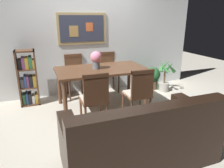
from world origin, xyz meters
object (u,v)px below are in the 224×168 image
at_px(dining_chair_far_right, 108,68).
at_px(potted_palm, 165,78).
at_px(leather_couch, 141,139).
at_px(bookshelf, 28,79).
at_px(dining_table, 102,73).
at_px(dining_chair_far_left, 75,72).
at_px(flower_vase, 96,59).
at_px(dining_chair_near_right, 139,91).
at_px(potted_ivy, 153,77).
at_px(dining_chair_near_left, 94,96).

xyz_separation_m(dining_chair_far_right, potted_palm, (1.23, -0.53, -0.22)).
xyz_separation_m(dining_chair_far_right, leather_couch, (-0.50, -2.57, -0.22)).
xyz_separation_m(leather_couch, potted_palm, (1.72, 2.04, 0.01)).
height_order(bookshelf, potted_palm, bookshelf).
xyz_separation_m(dining_table, dining_chair_far_right, (0.42, 0.81, -0.13)).
relative_size(dining_chair_far_left, potted_palm, 1.22).
bearing_deg(leather_couch, flower_vase, 90.40).
height_order(dining_chair_near_right, potted_ivy, dining_chair_near_right).
xyz_separation_m(dining_table, flower_vase, (-0.10, 0.01, 0.28)).
bearing_deg(flower_vase, potted_ivy, 18.76).
relative_size(dining_chair_far_right, potted_ivy, 1.71).
bearing_deg(leather_couch, potted_palm, 49.79).
distance_m(dining_chair_near_left, potted_ivy, 2.27).
height_order(potted_ivy, flower_vase, flower_vase).
height_order(dining_chair_near_right, bookshelf, bookshelf).
xyz_separation_m(dining_table, dining_chair_far_left, (-0.37, 0.78, -0.13)).
relative_size(dining_chair_near_left, leather_couch, 0.51).
bearing_deg(dining_chair_far_left, dining_chair_near_left, -89.67).
bearing_deg(dining_chair_far_left, flower_vase, -70.15).
xyz_separation_m(potted_ivy, flower_vase, (-1.57, -0.53, 0.66)).
distance_m(potted_ivy, flower_vase, 1.79).
height_order(leather_couch, potted_ivy, leather_couch).
bearing_deg(potted_palm, dining_chair_near_right, -139.28).
bearing_deg(flower_vase, potted_palm, 8.67).
height_order(dining_chair_near_right, leather_couch, dining_chair_near_right).
xyz_separation_m(dining_chair_far_left, potted_palm, (2.01, -0.50, -0.22)).
bearing_deg(potted_palm, dining_chair_far_right, 156.67).
height_order(dining_table, dining_chair_near_left, dining_chair_near_left).
distance_m(dining_chair_near_right, potted_ivy, 1.76).
bearing_deg(flower_vase, dining_table, -7.47).
bearing_deg(leather_couch, dining_table, 87.27).
bearing_deg(dining_chair_near_right, dining_table, 114.83).
height_order(dining_chair_near_left, potted_ivy, dining_chair_near_left).
distance_m(dining_chair_far_right, flower_vase, 1.03).
bearing_deg(potted_palm, leather_couch, -130.21).
height_order(dining_chair_near_left, leather_couch, dining_chair_near_left).
relative_size(dining_chair_near_right, leather_couch, 0.51).
xyz_separation_m(dining_chair_far_right, dining_chair_near_left, (-0.78, -1.57, 0.00)).
xyz_separation_m(leather_couch, bookshelf, (-1.24, 2.34, 0.21)).
height_order(dining_chair_far_right, bookshelf, bookshelf).
height_order(dining_chair_near_right, flower_vase, flower_vase).
distance_m(potted_ivy, potted_palm, 0.32).
height_order(potted_palm, flower_vase, flower_vase).
bearing_deg(dining_table, flower_vase, 172.53).
xyz_separation_m(dining_chair_near_left, potted_ivy, (1.84, 1.31, -0.25)).
bearing_deg(bookshelf, potted_ivy, -0.70).
bearing_deg(dining_table, potted_ivy, 20.32).
relative_size(dining_chair_far_right, flower_vase, 2.77).
bearing_deg(dining_chair_far_left, dining_chair_near_right, -64.80).
distance_m(dining_chair_far_left, dining_chair_near_right, 1.76).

